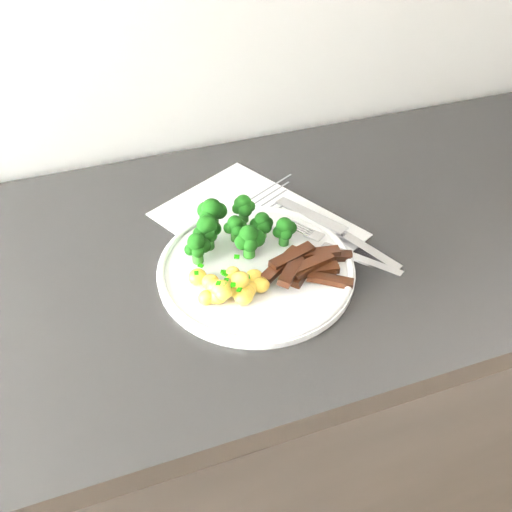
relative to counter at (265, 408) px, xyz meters
The scene contains 8 objects.
counter is the anchor object (origin of this frame).
recipe_paper 0.45m from the counter, 90.10° to the left, with size 0.32×0.35×0.00m.
plate 0.45m from the counter, 126.16° to the right, with size 0.28×0.28×0.02m.
broccoli 0.49m from the counter, behind, with size 0.17×0.11×0.07m.
potatoes 0.48m from the counter, 134.39° to the right, with size 0.10×0.08×0.04m.
beef_strips 0.47m from the counter, 69.57° to the right, with size 0.14×0.09×0.03m.
fork 0.47m from the counter, 36.61° to the right, with size 0.12×0.17×0.02m.
knife 0.47m from the counter, 19.41° to the right, with size 0.12×0.21×0.02m.
Camera 1 is at (-0.31, 1.11, 1.42)m, focal length 38.02 mm.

